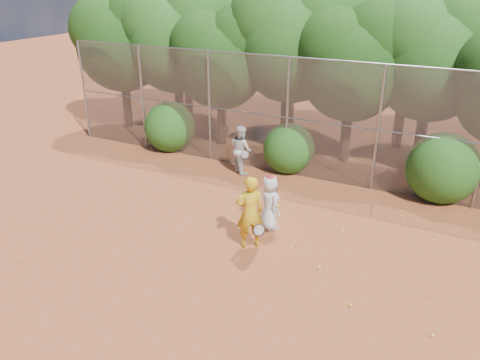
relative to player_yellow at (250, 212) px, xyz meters
The scene contains 23 objects.
ground 1.46m from the player_yellow, 88.98° to the right, with size 80.00×80.00×0.00m, color brown.
fence_back 5.02m from the player_yellow, 91.16° to the left, with size 20.05×0.09×4.03m.
tree_0 12.07m from the player_yellow, 143.64° to the left, with size 4.38×3.81×6.00m.
tree_1 10.65m from the player_yellow, 132.93° to the left, with size 4.64×4.03×6.35m.
tree_2 8.48m from the player_yellow, 123.33° to the left, with size 3.99×3.47×5.47m.
tree_3 8.68m from the player_yellow, 103.91° to the left, with size 4.89×4.26×6.70m.
tree_4 7.69m from the player_yellow, 85.41° to the left, with size 4.19×3.64×5.73m.
tree_5 9.06m from the player_yellow, 68.81° to the left, with size 4.51×3.92×6.17m.
tree_9 13.00m from the player_yellow, 129.10° to the left, with size 4.83×4.20×6.62m.
tree_10 10.99m from the player_yellow, 106.33° to the left, with size 5.15×4.48×7.06m.
tree_11 10.28m from the player_yellow, 77.71° to the left, with size 4.64×4.03×6.35m.
bush_0 7.93m from the player_yellow, 138.99° to the left, with size 2.00×2.00×2.00m, color #1B4A12.
bush_1 5.29m from the player_yellow, 100.68° to the left, with size 1.80×1.80×1.80m, color #1B4A12.
bush_2 6.57m from the player_yellow, 52.30° to the left, with size 2.20×2.20×2.20m, color #1B4A12.
player_yellow is the anchor object (origin of this frame).
player_teen 1.09m from the player_yellow, 85.65° to the left, with size 0.90×0.84×1.57m.
player_white 4.92m from the player_yellow, 119.14° to the left, with size 1.04×0.99×1.70m.
ball_0 2.15m from the player_yellow, ahead, with size 0.07×0.07×0.07m, color yellow.
ball_1 2.79m from the player_yellow, 42.10° to the left, with size 0.07×0.07×0.07m, color yellow.
ball_2 3.31m from the player_yellow, 22.68° to the right, with size 0.07×0.07×0.07m, color yellow.
ball_3 4.88m from the player_yellow, 17.06° to the right, with size 0.07×0.07×0.07m, color yellow.
ball_4 1.41m from the player_yellow, 20.03° to the left, with size 0.07×0.07×0.07m, color yellow.
ball_5 4.76m from the player_yellow, 45.97° to the left, with size 0.07×0.07×0.07m, color yellow.
Camera 1 is at (4.41, -8.24, 6.39)m, focal length 35.00 mm.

